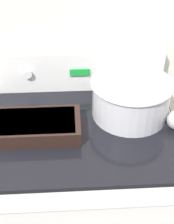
# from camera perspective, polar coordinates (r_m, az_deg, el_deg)

# --- Properties ---
(kitchen_wall) EXTENTS (8.00, 0.05, 2.50)m
(kitchen_wall) POSITION_cam_1_polar(r_m,az_deg,el_deg) (1.44, -1.64, 16.18)
(kitchen_wall) COLOR silver
(kitchen_wall) RESTS_ON ground_plane
(stove_range) EXTENTS (0.79, 0.67, 0.94)m
(stove_range) POSITION_cam_1_polar(r_m,az_deg,el_deg) (1.62, -0.70, -15.60)
(stove_range) COLOR white
(stove_range) RESTS_ON ground_plane
(control_panel) EXTENTS (0.79, 0.07, 0.19)m
(control_panel) POSITION_cam_1_polar(r_m,az_deg,el_deg) (1.47, -1.42, 7.55)
(control_panel) COLOR white
(control_panel) RESTS_ON stove_range
(mixing_bowl) EXTENTS (0.34, 0.34, 0.16)m
(mixing_bowl) POSITION_cam_1_polar(r_m,az_deg,el_deg) (1.31, 8.02, 2.86)
(mixing_bowl) COLOR silver
(mixing_bowl) RESTS_ON stove_range
(casserole_dish) EXTENTS (0.35, 0.20, 0.06)m
(casserole_dish) POSITION_cam_1_polar(r_m,az_deg,el_deg) (1.25, -9.21, -2.46)
(casserole_dish) COLOR black
(casserole_dish) RESTS_ON stove_range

